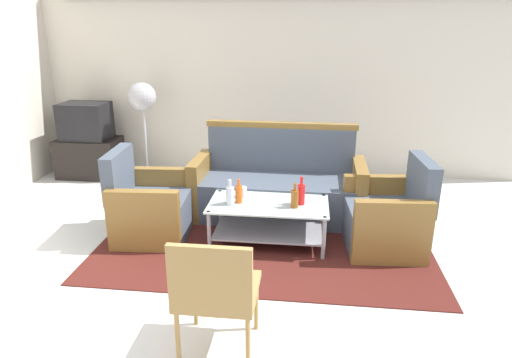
% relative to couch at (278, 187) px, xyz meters
% --- Properties ---
extents(ground_plane, '(14.00, 14.00, 0.00)m').
position_rel_couch_xyz_m(ground_plane, '(-0.08, -1.53, -0.32)').
color(ground_plane, white).
extents(wall_back, '(6.52, 0.19, 2.80)m').
position_rel_couch_xyz_m(wall_back, '(-0.08, 1.53, 1.16)').
color(wall_back, silver).
rests_on(wall_back, ground).
extents(rug, '(3.08, 2.02, 0.01)m').
position_rel_couch_xyz_m(rug, '(-0.07, -0.62, -0.31)').
color(rug, '#511E19').
rests_on(rug, ground).
extents(couch, '(1.81, 0.77, 0.96)m').
position_rel_couch_xyz_m(couch, '(0.00, 0.00, 0.00)').
color(couch, '#4C5666').
rests_on(couch, rug).
extents(armchair_left, '(0.75, 0.80, 0.85)m').
position_rel_couch_xyz_m(armchair_left, '(-1.20, -0.65, -0.03)').
color(armchair_left, '#4C5666').
rests_on(armchair_left, rug).
extents(armchair_right, '(0.75, 0.80, 0.85)m').
position_rel_couch_xyz_m(armchair_right, '(1.05, -0.63, -0.03)').
color(armchair_right, '#4C5666').
rests_on(armchair_right, rug).
extents(coffee_table, '(1.10, 0.60, 0.40)m').
position_rel_couch_xyz_m(coffee_table, '(-0.04, -0.69, -0.04)').
color(coffee_table, silver).
rests_on(coffee_table, rug).
extents(bottle_red, '(0.07, 0.07, 0.26)m').
position_rel_couch_xyz_m(bottle_red, '(0.26, -0.68, 0.20)').
color(bottle_red, red).
rests_on(bottle_red, coffee_table).
extents(bottle_brown, '(0.07, 0.07, 0.23)m').
position_rel_couch_xyz_m(bottle_brown, '(0.20, -0.76, 0.18)').
color(bottle_brown, brown).
rests_on(bottle_brown, coffee_table).
extents(bottle_clear, '(0.08, 0.08, 0.24)m').
position_rel_couch_xyz_m(bottle_clear, '(-0.39, -0.77, 0.19)').
color(bottle_clear, silver).
rests_on(bottle_clear, coffee_table).
extents(bottle_orange, '(0.06, 0.06, 0.23)m').
position_rel_couch_xyz_m(bottle_orange, '(-0.31, -0.71, 0.18)').
color(bottle_orange, '#D85919').
rests_on(bottle_orange, coffee_table).
extents(cup, '(0.08, 0.08, 0.10)m').
position_rel_couch_xyz_m(cup, '(-0.30, -0.56, 0.14)').
color(cup, silver).
rests_on(cup, coffee_table).
extents(tv_stand, '(0.80, 0.50, 0.52)m').
position_rel_couch_xyz_m(tv_stand, '(-2.63, 1.02, -0.06)').
color(tv_stand, black).
rests_on(tv_stand, ground).
extents(television, '(0.61, 0.46, 0.48)m').
position_rel_couch_xyz_m(television, '(-2.63, 1.03, 0.44)').
color(television, black).
rests_on(television, tv_stand).
extents(pedestal_fan, '(0.36, 0.36, 1.27)m').
position_rel_couch_xyz_m(pedestal_fan, '(-1.85, 1.07, 0.70)').
color(pedestal_fan, '#2D2D33').
rests_on(pedestal_fan, ground).
extents(wicker_chair, '(0.48, 0.48, 0.84)m').
position_rel_couch_xyz_m(wicker_chair, '(-0.21, -2.27, 0.18)').
color(wicker_chair, '#AD844C').
rests_on(wicker_chair, ground).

